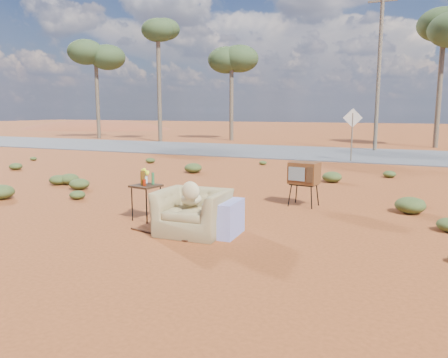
% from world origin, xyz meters
% --- Properties ---
extents(ground, '(140.00, 140.00, 0.00)m').
position_xyz_m(ground, '(0.00, 0.00, 0.00)').
color(ground, '#96451E').
rests_on(ground, ground).
extents(highway, '(140.00, 7.00, 0.04)m').
position_xyz_m(highway, '(0.00, 15.00, 0.02)').
color(highway, '#565659').
rests_on(highway, ground).
extents(dirt_mound, '(26.00, 18.00, 2.00)m').
position_xyz_m(dirt_mound, '(-30.00, 34.00, 0.00)').
color(dirt_mound, brown).
rests_on(dirt_mound, ground).
extents(armchair, '(1.39, 0.92, 1.01)m').
position_xyz_m(armchair, '(0.51, -0.06, 0.47)').
color(armchair, olive).
rests_on(armchair, ground).
extents(tv_unit, '(0.67, 0.57, 0.98)m').
position_xyz_m(tv_unit, '(1.66, 2.83, 0.73)').
color(tv_unit, black).
rests_on(tv_unit, ground).
extents(side_table, '(0.56, 0.56, 0.97)m').
position_xyz_m(side_table, '(-0.86, 0.42, 0.71)').
color(side_table, '#352013').
rests_on(side_table, ground).
extents(rusty_bar, '(1.30, 0.33, 0.04)m').
position_xyz_m(rusty_bar, '(-0.07, -0.45, 0.02)').
color(rusty_bar, '#492413').
rests_on(rusty_bar, ground).
extents(road_sign, '(0.78, 0.06, 2.19)m').
position_xyz_m(road_sign, '(1.50, 12.00, 1.50)').
color(road_sign, brown).
rests_on(road_sign, ground).
extents(eucalyptus_far_left, '(3.20, 3.20, 7.10)m').
position_xyz_m(eucalyptus_far_left, '(-18.00, 20.00, 5.94)').
color(eucalyptus_far_left, brown).
rests_on(eucalyptus_far_left, ground).
extents(eucalyptus_left, '(3.20, 3.20, 8.10)m').
position_xyz_m(eucalyptus_left, '(-12.00, 19.00, 6.92)').
color(eucalyptus_left, brown).
rests_on(eucalyptus_left, ground).
extents(eucalyptus_near_left, '(3.20, 3.20, 6.60)m').
position_xyz_m(eucalyptus_near_left, '(-8.00, 22.00, 5.45)').
color(eucalyptus_near_left, brown).
rests_on(eucalyptus_near_left, ground).
extents(eucalyptus_center, '(3.20, 3.20, 7.60)m').
position_xyz_m(eucalyptus_center, '(5.00, 21.00, 6.43)').
color(eucalyptus_center, brown).
rests_on(eucalyptus_center, ground).
extents(utility_pole_center, '(1.40, 0.20, 8.00)m').
position_xyz_m(utility_pole_center, '(2.00, 17.50, 4.15)').
color(utility_pole_center, brown).
rests_on(utility_pole_center, ground).
extents(scrub_patch, '(17.49, 8.07, 0.33)m').
position_xyz_m(scrub_patch, '(-0.82, 4.41, 0.14)').
color(scrub_patch, '#425023').
rests_on(scrub_patch, ground).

